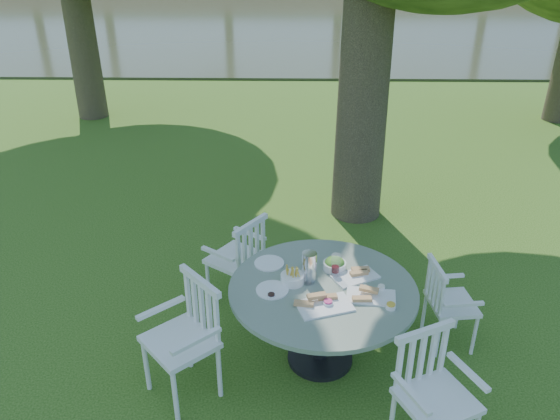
{
  "coord_description": "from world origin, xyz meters",
  "views": [
    {
      "loc": [
        0.1,
        -4.62,
        3.31
      ],
      "look_at": [
        0.0,
        0.2,
        0.85
      ],
      "focal_mm": 35.0,
      "sensor_mm": 36.0,
      "label": 1
    }
  ],
  "objects": [
    {
      "name": "ground",
      "position": [
        0.0,
        0.0,
        0.0
      ],
      "size": [
        140.0,
        140.0,
        0.0
      ],
      "primitive_type": "plane",
      "color": "#20430D",
      "rests_on": "ground"
    },
    {
      "name": "chair_sw",
      "position": [
        -0.66,
        -1.31,
        0.59
      ],
      "size": [
        0.69,
        0.69,
        1.0
      ],
      "rotation": [
        0.0,
        0.0,
        -0.84
      ],
      "color": "white",
      "rests_on": "ground"
    },
    {
      "name": "table",
      "position": [
        0.37,
        -0.98,
        0.63
      ],
      "size": [
        1.53,
        1.53,
        0.76
      ],
      "color": "black",
      "rests_on": "ground"
    },
    {
      "name": "chair_se",
      "position": [
        1.07,
        -1.81,
        0.55
      ],
      "size": [
        0.62,
        0.6,
        0.94
      ],
      "rotation": [
        0.0,
        0.0,
        0.45
      ],
      "color": "white",
      "rests_on": "ground"
    },
    {
      "name": "chair_ne",
      "position": [
        1.44,
        -0.73,
        0.48
      ],
      "size": [
        0.43,
        0.46,
        0.82
      ],
      "rotation": [
        0.0,
        0.0,
        -4.59
      ],
      "color": "white",
      "rests_on": "ground"
    },
    {
      "name": "river",
      "position": [
        0.0,
        23.0,
        0.0
      ],
      "size": [
        100.0,
        28.0,
        0.12
      ],
      "primitive_type": "cube",
      "color": "#2F351F",
      "rests_on": "ground"
    },
    {
      "name": "chair_nw",
      "position": [
        -0.35,
        -0.17,
        0.55
      ],
      "size": [
        0.63,
        0.64,
        0.94
      ],
      "rotation": [
        0.0,
        0.0,
        -2.18
      ],
      "color": "white",
      "rests_on": "ground"
    },
    {
      "name": "tableware",
      "position": [
        0.33,
        -0.91,
        0.81
      ],
      "size": [
        1.15,
        0.91,
        0.25
      ],
      "color": "white",
      "rests_on": "table"
    }
  ]
}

